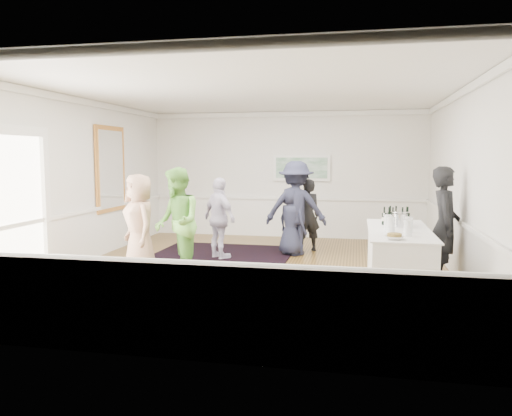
% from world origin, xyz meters
% --- Properties ---
extents(floor, '(8.00, 8.00, 0.00)m').
position_xyz_m(floor, '(0.00, 0.00, 0.00)').
color(floor, brown).
rests_on(floor, ground).
extents(ceiling, '(7.00, 8.00, 0.02)m').
position_xyz_m(ceiling, '(0.00, 0.00, 3.20)').
color(ceiling, white).
rests_on(ceiling, wall_back).
extents(wall_left, '(0.02, 8.00, 3.20)m').
position_xyz_m(wall_left, '(-3.50, 0.00, 1.60)').
color(wall_left, white).
rests_on(wall_left, floor).
extents(wall_right, '(0.02, 8.00, 3.20)m').
position_xyz_m(wall_right, '(3.50, 0.00, 1.60)').
color(wall_right, white).
rests_on(wall_right, floor).
extents(wall_back, '(7.00, 0.02, 3.20)m').
position_xyz_m(wall_back, '(0.00, 4.00, 1.60)').
color(wall_back, white).
rests_on(wall_back, floor).
extents(wall_front, '(7.00, 0.02, 3.20)m').
position_xyz_m(wall_front, '(0.00, -4.00, 1.60)').
color(wall_front, white).
rests_on(wall_front, floor).
extents(wainscoting, '(7.00, 8.00, 1.00)m').
position_xyz_m(wainscoting, '(0.00, 0.00, 0.50)').
color(wainscoting, white).
rests_on(wainscoting, floor).
extents(mirror, '(0.05, 1.25, 1.85)m').
position_xyz_m(mirror, '(-3.45, 1.30, 1.80)').
color(mirror, gold).
rests_on(mirror, wall_left).
extents(doorway, '(0.10, 1.78, 2.56)m').
position_xyz_m(doorway, '(-3.45, -1.90, 1.42)').
color(doorway, white).
rests_on(doorway, wall_left).
extents(landscape_painting, '(1.44, 0.06, 0.66)m').
position_xyz_m(landscape_painting, '(0.40, 3.95, 1.78)').
color(landscape_painting, white).
rests_on(landscape_painting, wall_back).
extents(area_rug, '(2.92, 3.80, 0.02)m').
position_xyz_m(area_rug, '(-0.99, 0.69, 0.01)').
color(area_rug, black).
rests_on(area_rug, floor).
extents(serving_table, '(0.91, 2.41, 0.98)m').
position_xyz_m(serving_table, '(2.42, -0.91, 0.49)').
color(serving_table, white).
rests_on(serving_table, floor).
extents(bartender, '(0.54, 0.75, 1.92)m').
position_xyz_m(bartender, '(3.20, -0.17, 0.96)').
color(bartender, black).
rests_on(bartender, floor).
extents(guest_tan, '(1.01, 1.02, 1.77)m').
position_xyz_m(guest_tan, '(-1.94, -0.60, 0.89)').
color(guest_tan, tan).
rests_on(guest_tan, floor).
extents(guest_green, '(1.09, 1.16, 1.90)m').
position_xyz_m(guest_green, '(-1.22, -0.68, 0.95)').
color(guest_green, '#6BB749').
rests_on(guest_green, floor).
extents(guest_lilac, '(1.00, 0.93, 1.65)m').
position_xyz_m(guest_lilac, '(-0.93, 0.98, 0.83)').
color(guest_lilac, silver).
rests_on(guest_lilac, floor).
extents(guest_dark_a, '(1.29, 0.76, 1.98)m').
position_xyz_m(guest_dark_a, '(0.53, 1.73, 0.99)').
color(guest_dark_a, '#222539').
rests_on(guest_dark_a, floor).
extents(guest_dark_b, '(0.68, 0.56, 1.58)m').
position_xyz_m(guest_dark_b, '(0.73, 2.15, 0.79)').
color(guest_dark_b, black).
rests_on(guest_dark_b, floor).
extents(guest_navy, '(0.84, 0.78, 1.44)m').
position_xyz_m(guest_navy, '(0.45, 1.66, 0.72)').
color(guest_navy, '#222539').
rests_on(guest_navy, floor).
extents(wine_bottles, '(0.44, 0.27, 0.31)m').
position_xyz_m(wine_bottles, '(2.41, -0.40, 1.13)').
color(wine_bottles, black).
rests_on(wine_bottles, serving_table).
extents(juice_pitchers, '(0.39, 0.70, 0.24)m').
position_xyz_m(juice_pitchers, '(2.39, -1.23, 1.10)').
color(juice_pitchers, '#76AD3E').
rests_on(juice_pitchers, serving_table).
extents(ice_bucket, '(0.26, 0.26, 0.25)m').
position_xyz_m(ice_bucket, '(2.44, -0.68, 1.09)').
color(ice_bucket, silver).
rests_on(ice_bucket, serving_table).
extents(nut_bowl, '(0.25, 0.25, 0.07)m').
position_xyz_m(nut_bowl, '(2.29, -1.87, 1.01)').
color(nut_bowl, white).
rests_on(nut_bowl, serving_table).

